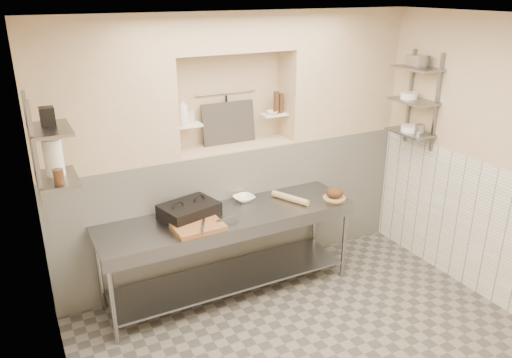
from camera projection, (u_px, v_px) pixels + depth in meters
floor at (318, 355)px, 4.43m from camera, size 4.00×3.90×0.10m
ceiling at (338, 12)px, 3.38m from camera, size 4.00×3.90×0.10m
wall_left at (47, 270)px, 3.03m from camera, size 0.10×3.90×2.80m
wall_right at (503, 166)px, 4.78m from camera, size 0.10×3.90×2.80m
wall_back at (224, 141)px, 5.56m from camera, size 4.00×0.10×2.80m
backwall_lower at (234, 206)px, 5.61m from camera, size 4.00×0.40×1.40m
alcove_sill at (233, 146)px, 5.35m from camera, size 1.30×0.40×0.02m
backwall_pillar_left at (100, 93)px, 4.54m from camera, size 1.35×0.40×1.40m
backwall_pillar_right at (338, 72)px, 5.67m from camera, size 1.35×0.40×1.40m
backwall_header at (231, 31)px, 4.92m from camera, size 1.30×0.40×0.40m
wainscot_right at (487, 233)px, 5.01m from camera, size 0.02×3.90×1.40m
alcove_shelf_left at (188, 125)px, 5.03m from camera, size 0.28×0.16×0.02m
alcove_shelf_right at (274, 114)px, 5.46m from camera, size 0.28×0.16×0.02m
utensil_rail at (225, 93)px, 5.30m from camera, size 0.70×0.02×0.02m
hanging_steel at (227, 109)px, 5.34m from camera, size 0.02×0.02×0.30m
splash_panel at (229, 123)px, 5.35m from camera, size 0.60×0.08×0.45m
shelf_rail_left_a at (33, 150)px, 3.95m from camera, size 0.03×0.03×0.95m
shelf_rail_left_b at (37, 165)px, 3.62m from camera, size 0.03×0.03×0.95m
wall_shelf_left_lower at (57, 179)px, 3.92m from camera, size 0.30×0.50×0.02m
wall_shelf_left_upper at (50, 129)px, 3.77m from camera, size 0.30×0.50×0.03m
shelf_rail_right_a at (410, 96)px, 5.62m from camera, size 0.03×0.03×1.05m
shelf_rail_right_b at (437, 103)px, 5.29m from camera, size 0.03×0.03×1.05m
wall_shelf_right_lower at (410, 132)px, 5.52m from camera, size 0.30×0.50×0.02m
wall_shelf_right_mid at (414, 101)px, 5.40m from camera, size 0.30×0.50×0.02m
wall_shelf_right_upper at (417, 68)px, 5.27m from camera, size 0.30×0.50×0.03m
prep_table at (229, 238)px, 5.02m from camera, size 2.60×0.70×0.90m
panini_press at (189, 211)px, 4.85m from camera, size 0.60×0.50×0.14m
cutting_board at (199, 227)px, 4.64m from camera, size 0.47×0.34×0.04m
knife_blade at (228, 217)px, 4.77m from camera, size 0.27×0.11×0.01m
tongs at (203, 226)px, 4.58m from camera, size 0.13×0.25×0.02m
mixing_bowl at (244, 198)px, 5.24m from camera, size 0.24×0.24×0.05m
rolling_pin at (290, 198)px, 5.24m from camera, size 0.25×0.43×0.07m
bread_board at (334, 198)px, 5.32m from camera, size 0.24×0.24×0.01m
bread_loaf at (335, 192)px, 5.29m from camera, size 0.18×0.18×0.11m
bottle_soap at (183, 111)px, 4.94m from camera, size 0.12×0.12×0.28m
jar_alcove at (189, 116)px, 5.06m from camera, size 0.09×0.09×0.13m
bowl_alcove at (272, 113)px, 5.40m from camera, size 0.14×0.14×0.04m
condiment_a at (281, 103)px, 5.44m from camera, size 0.06×0.06×0.22m
condiment_b at (276, 103)px, 5.40m from camera, size 0.06×0.06×0.24m
condiment_c at (281, 107)px, 5.50m from camera, size 0.06×0.06×0.11m
jug_left at (54, 157)px, 3.90m from camera, size 0.15×0.15×0.29m
jar_left at (59, 177)px, 3.76m from camera, size 0.08×0.08×0.12m
box_left_upper at (47, 117)px, 3.78m from camera, size 0.11×0.11×0.15m
bowl_right at (410, 128)px, 5.51m from camera, size 0.20×0.20×0.06m
canister_right at (420, 129)px, 5.39m from camera, size 0.11×0.11×0.11m
bowl_right_mid at (409, 95)px, 5.45m from camera, size 0.18×0.18×0.07m
basket_right at (418, 61)px, 5.25m from camera, size 0.16×0.20×0.12m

